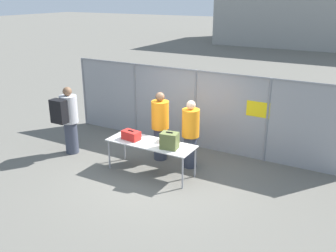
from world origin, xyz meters
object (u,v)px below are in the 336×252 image
at_px(inspection_table, 151,145).
at_px(suitcase_olive, 170,141).
at_px(traveler_hooded, 68,118).
at_px(security_worker_far, 190,133).
at_px(suitcase_red, 131,135).
at_px(security_worker_near, 160,125).
at_px(utility_trailer, 256,116).

height_order(inspection_table, suitcase_olive, suitcase_olive).
xyz_separation_m(traveler_hooded, security_worker_far, (3.21, 0.85, -0.12)).
xyz_separation_m(suitcase_red, security_worker_near, (0.30, 0.88, 0.04)).
distance_m(traveler_hooded, security_worker_far, 3.33).
distance_m(suitcase_olive, utility_trailer, 4.62).
xyz_separation_m(security_worker_near, utility_trailer, (1.45, 3.63, -0.55)).
bearing_deg(suitcase_red, traveler_hooded, -179.41).
height_order(suitcase_red, utility_trailer, suitcase_red).
xyz_separation_m(inspection_table, security_worker_near, (-0.22, 0.81, 0.20)).
bearing_deg(suitcase_olive, utility_trailer, 81.52).
relative_size(security_worker_far, utility_trailer, 0.47).
distance_m(suitcase_red, security_worker_far, 1.45).
distance_m(suitcase_red, utility_trailer, 4.86).
xyz_separation_m(suitcase_red, suitcase_olive, (1.08, -0.02, 0.08)).
distance_m(security_worker_near, utility_trailer, 3.95).
distance_m(suitcase_red, traveler_hooded, 2.03).
relative_size(security_worker_near, security_worker_far, 1.05).
bearing_deg(suitcase_red, security_worker_far, 34.86).
bearing_deg(security_worker_near, security_worker_far, -169.62).
bearing_deg(security_worker_far, traveler_hooded, -14.79).
bearing_deg(utility_trailer, inspection_table, -105.47).
relative_size(inspection_table, security_worker_near, 1.19).
bearing_deg(utility_trailer, security_worker_far, -98.71).
xyz_separation_m(suitcase_olive, utility_trailer, (0.68, 4.53, -0.60)).
distance_m(inspection_table, suitcase_olive, 0.61).
distance_m(suitcase_olive, security_worker_near, 1.19).
bearing_deg(security_worker_near, suitcase_red, 84.19).
relative_size(inspection_table, traveler_hooded, 1.17).
distance_m(suitcase_red, suitcase_olive, 1.08).
bearing_deg(suitcase_olive, traveler_hooded, 179.94).
distance_m(inspection_table, security_worker_far, 1.03).
relative_size(traveler_hooded, utility_trailer, 0.51).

